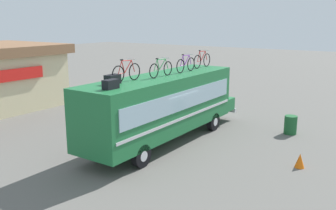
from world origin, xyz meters
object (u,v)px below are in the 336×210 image
object	(u,v)px
rooftop_bicycle_1	(126,72)
rooftop_bicycle_4	(202,60)
bus	(164,104)
rooftop_bicycle_2	(161,69)
luggage_bag_1	(111,84)
traffic_cone	(300,161)
trash_bin	(291,125)
luggage_bag_2	(113,79)
rooftop_bicycle_3	(186,64)

from	to	relation	value
rooftop_bicycle_1	rooftop_bicycle_4	distance (m)	5.85
bus	rooftop_bicycle_2	world-z (taller)	rooftop_bicycle_2
luggage_bag_1	rooftop_bicycle_1	world-z (taller)	rooftop_bicycle_1
bus	traffic_cone	bearing A→B (deg)	-86.02
luggage_bag_1	traffic_cone	world-z (taller)	luggage_bag_1
bus	trash_bin	bearing A→B (deg)	-44.33
rooftop_bicycle_2	rooftop_bicycle_1	bearing A→B (deg)	168.11
rooftop_bicycle_2	rooftop_bicycle_4	distance (m)	3.96
luggage_bag_1	luggage_bag_2	distance (m)	1.08
rooftop_bicycle_1	rooftop_bicycle_3	xyz separation A→B (m)	(3.86, -0.47, -0.02)
luggage_bag_2	traffic_cone	bearing A→B (deg)	-61.96
rooftop_bicycle_1	rooftop_bicycle_4	xyz separation A→B (m)	(5.85, -0.27, -0.00)
bus	rooftop_bicycle_3	bearing A→B (deg)	-8.20
trash_bin	traffic_cone	distance (m)	4.58
bus	luggage_bag_1	size ratio (longest dim) A/B	17.34
luggage_bag_2	rooftop_bicycle_1	bearing A→B (deg)	-6.62
bus	luggage_bag_1	xyz separation A→B (m)	(-3.90, -0.34, 1.51)
rooftop_bicycle_2	rooftop_bicycle_3	world-z (taller)	rooftop_bicycle_3
rooftop_bicycle_3	traffic_cone	world-z (taller)	rooftop_bicycle_3
rooftop_bicycle_4	trash_bin	distance (m)	5.66
traffic_cone	luggage_bag_2	bearing A→B (deg)	118.04
rooftop_bicycle_3	trash_bin	xyz separation A→B (m)	(3.15, -4.37, -3.11)
rooftop_bicycle_1	rooftop_bicycle_3	bearing A→B (deg)	-7.00
luggage_bag_2	traffic_cone	size ratio (longest dim) A/B	1.09
luggage_bag_2	rooftop_bicycle_3	distance (m)	4.65
luggage_bag_2	bus	bearing A→B (deg)	-6.30
rooftop_bicycle_4	rooftop_bicycle_1	bearing A→B (deg)	177.32
rooftop_bicycle_2	luggage_bag_2	bearing A→B (deg)	169.59
rooftop_bicycle_2	trash_bin	size ratio (longest dim) A/B	1.82
luggage_bag_2	rooftop_bicycle_1	xyz separation A→B (m)	(0.75, -0.09, 0.21)
traffic_cone	rooftop_bicycle_1	bearing A→B (deg)	112.98
rooftop_bicycle_4	bus	bearing A→B (deg)	179.64
luggage_bag_2	rooftop_bicycle_2	bearing A→B (deg)	-10.41
traffic_cone	bus	bearing A→B (deg)	93.98
bus	luggage_bag_2	distance (m)	3.44
rooftop_bicycle_3	traffic_cone	size ratio (longest dim) A/B	2.85
traffic_cone	rooftop_bicycle_4	bearing A→B (deg)	63.51
traffic_cone	trash_bin	bearing A→B (deg)	21.04
bus	rooftop_bicycle_3	distance (m)	2.32
rooftop_bicycle_2	luggage_bag_1	bearing A→B (deg)	-176.81
rooftop_bicycle_2	bus	bearing A→B (deg)	18.88
bus	traffic_cone	xyz separation A→B (m)	(0.43, -6.23, -1.58)
bus	rooftop_bicycle_4	world-z (taller)	rooftop_bicycle_4
trash_bin	traffic_cone	size ratio (longest dim) A/B	1.63
rooftop_bicycle_3	luggage_bag_2	bearing A→B (deg)	173.06
rooftop_bicycle_4	traffic_cone	size ratio (longest dim) A/B	3.02
luggage_bag_1	rooftop_bicycle_2	world-z (taller)	rooftop_bicycle_2
rooftop_bicycle_3	traffic_cone	xyz separation A→B (m)	(-1.11, -6.01, -3.29)
rooftop_bicycle_3	traffic_cone	bearing A→B (deg)	-100.48
bus	traffic_cone	distance (m)	6.45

